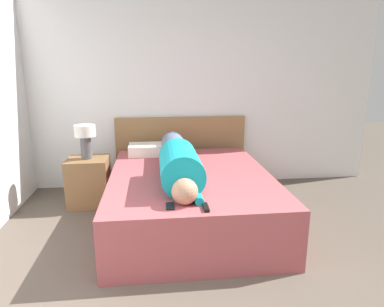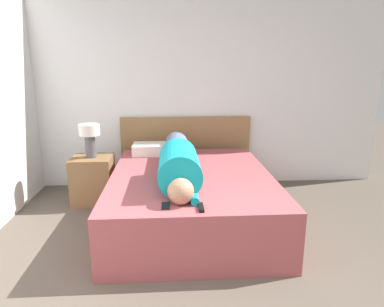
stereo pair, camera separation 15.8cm
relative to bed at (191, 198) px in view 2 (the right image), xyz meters
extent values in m
cube|color=white|center=(0.06, 1.25, 1.03)|extent=(5.18, 0.06, 2.60)
cube|color=#A84C51|center=(0.00, 0.00, 0.00)|extent=(1.61, 2.06, 0.53)
cube|color=olive|center=(0.00, 1.18, 0.20)|extent=(1.73, 0.04, 0.94)
cube|color=brown|center=(-1.13, 0.60, 0.01)|extent=(0.47, 0.42, 0.56)
cylinder|color=#4C4C51|center=(-1.13, 0.60, 0.42)|extent=(0.12, 0.12, 0.26)
cylinder|color=silver|center=(-1.13, 0.60, 0.62)|extent=(0.24, 0.24, 0.13)
sphere|color=tan|center=(-0.13, -0.78, 0.37)|extent=(0.21, 0.21, 0.21)
cylinder|color=#149EAD|center=(-0.13, -0.35, 0.45)|extent=(0.37, 0.73, 0.37)
cylinder|color=slate|center=(-0.13, 0.44, 0.40)|extent=(0.27, 0.87, 0.27)
cylinder|color=#149EAD|center=(-0.02, -0.73, 0.30)|extent=(0.07, 0.22, 0.07)
cube|color=silver|center=(-0.38, 0.81, 0.33)|extent=(0.58, 0.33, 0.13)
cube|color=black|center=(0.02, -0.89, 0.28)|extent=(0.04, 0.15, 0.02)
cube|color=black|center=(-0.25, -0.83, 0.27)|extent=(0.06, 0.13, 0.01)
camera|label=1|loc=(-0.36, -3.31, 1.34)|focal=32.00mm
camera|label=2|loc=(-0.20, -3.32, 1.34)|focal=32.00mm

